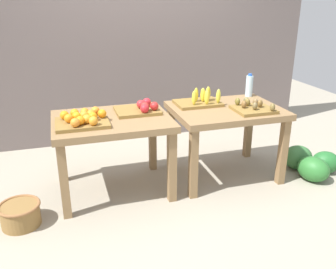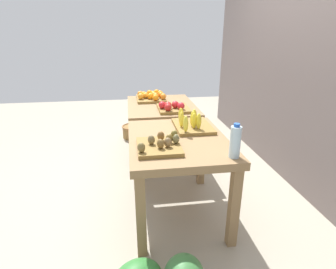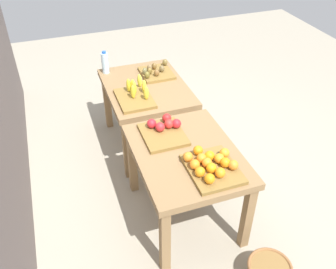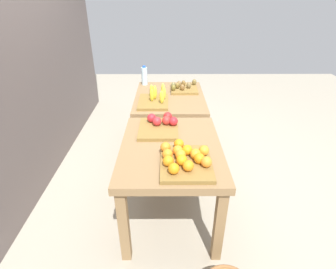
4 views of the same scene
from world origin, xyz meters
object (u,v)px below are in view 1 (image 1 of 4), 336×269
display_table_right (226,118)px  watermelon_pile (311,163)px  kiwi_bin (253,108)px  display_table_left (112,129)px  water_bottle (249,86)px  apple_bin (141,109)px  wicker_basket (20,214)px  banana_crate (200,101)px  orange_bin (83,119)px

display_table_right → watermelon_pile: size_ratio=1.61×
kiwi_bin → watermelon_pile: size_ratio=0.56×
display_table_left → kiwi_bin: (1.31, -0.17, 0.14)m
water_bottle → apple_bin: bearing=-169.5°
apple_bin → wicker_basket: size_ratio=1.20×
display_table_left → banana_crate: 0.94m
display_table_left → banana_crate: bearing=10.3°
watermelon_pile → wicker_basket: (-2.82, -0.10, -0.02)m
watermelon_pile → wicker_basket: bearing=-178.0°
display_table_left → water_bottle: (1.54, 0.32, 0.22)m
orange_bin → apple_bin: size_ratio=1.11×
banana_crate → kiwi_bin: 0.52m
banana_crate → kiwi_bin: (0.40, -0.33, -0.01)m
display_table_right → water_bottle: water_bottle is taller
display_table_right → kiwi_bin: (0.19, -0.17, 0.14)m
display_table_left → display_table_right: bearing=0.0°
wicker_basket → watermelon_pile: bearing=2.0°
display_table_left → wicker_basket: (-0.82, -0.35, -0.52)m
watermelon_pile → water_bottle: bearing=128.7°
watermelon_pile → orange_bin: bearing=175.9°
kiwi_bin → banana_crate: bearing=140.4°
water_bottle → watermelon_pile: bearing=-51.3°
display_table_right → watermelon_pile: (0.88, -0.25, -0.50)m
apple_bin → watermelon_pile: size_ratio=0.62×
display_table_left → apple_bin: apple_bin is taller
orange_bin → watermelon_pile: size_ratio=0.69×
display_table_right → kiwi_bin: kiwi_bin is taller
display_table_right → wicker_basket: bearing=-169.8°
display_table_left → water_bottle: water_bottle is taller
display_table_right → watermelon_pile: 1.04m
display_table_right → kiwi_bin: bearing=-41.0°
display_table_right → banana_crate: banana_crate is taller
orange_bin → watermelon_pile: bearing=-4.1°
orange_bin → kiwi_bin: size_ratio=1.23×
kiwi_bin → wicker_basket: size_ratio=1.08×
banana_crate → watermelon_pile: 1.33m
orange_bin → banana_crate: banana_crate is taller
banana_crate → wicker_basket: (-1.73, -0.52, -0.66)m
water_bottle → watermelon_pile: size_ratio=0.38×
water_bottle → wicker_basket: water_bottle is taller
apple_bin → kiwi_bin: (1.03, -0.26, -0.01)m
display_table_right → orange_bin: orange_bin is taller
banana_crate → water_bottle: (0.63, 0.16, 0.07)m
display_table_left → wicker_basket: 1.03m
watermelon_pile → apple_bin: bearing=168.6°
banana_crate → watermelon_pile: bearing=-21.1°
orange_bin → wicker_basket: orange_bin is taller
display_table_left → watermelon_pile: (2.00, -0.25, -0.50)m
wicker_basket → display_table_left: bearing=23.0°
display_table_right → apple_bin: bearing=173.8°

